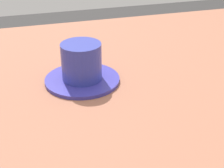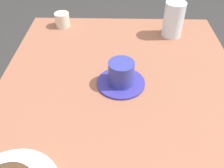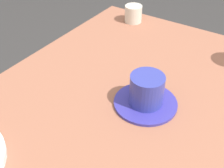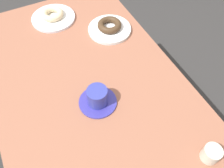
% 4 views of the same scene
% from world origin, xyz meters
% --- Properties ---
extents(table, '(1.12, 0.73, 0.72)m').
position_xyz_m(table, '(0.00, 0.00, 0.62)').
color(table, '#905741').
rests_on(table, ground_plane).
extents(water_glass, '(0.07, 0.07, 0.13)m').
position_xyz_m(water_glass, '(0.43, -0.19, 0.78)').
color(water_glass, silver).
rests_on(water_glass, table).
extents(coffee_cup, '(0.14, 0.14, 0.08)m').
position_xyz_m(coffee_cup, '(0.14, 0.00, 0.75)').
color(coffee_cup, '#332F91').
rests_on(coffee_cup, table).
extents(sugar_jar, '(0.06, 0.06, 0.06)m').
position_xyz_m(sugar_jar, '(0.49, 0.23, 0.75)').
color(sugar_jar, beige).
rests_on(sugar_jar, table).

